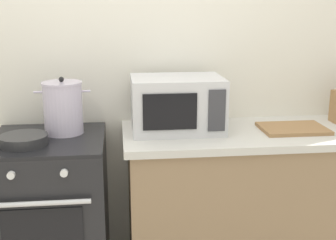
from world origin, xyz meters
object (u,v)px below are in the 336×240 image
stock_pot (63,108)px  microwave (177,104)px  cutting_board (293,128)px  stove (52,218)px  frying_pan (22,140)px

stock_pot → microwave: (0.62, -0.01, 0.01)m
stock_pot → cutting_board: 1.28m
stock_pot → microwave: size_ratio=0.62×
microwave → cutting_board: bearing=-6.9°
stove → stock_pot: bearing=47.4°
stove → microwave: size_ratio=1.84×
microwave → cutting_board: (0.65, -0.08, -0.14)m
cutting_board → stock_pot: bearing=176.0°
microwave → frying_pan: bearing=-167.5°
stove → frying_pan: 0.51m
frying_pan → cutting_board: frying_pan is taller
stove → cutting_board: bearing=0.0°
frying_pan → cutting_board: bearing=4.0°
stock_pot → cutting_board: (1.27, -0.09, -0.13)m
stove → stock_pot: 0.61m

